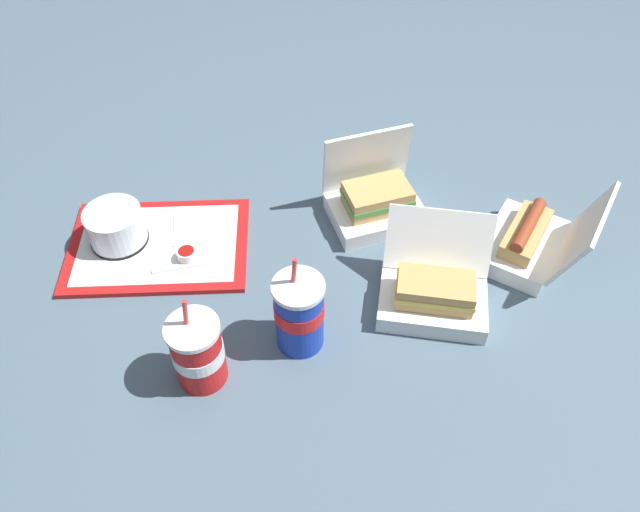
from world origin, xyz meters
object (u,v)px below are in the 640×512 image
(cake_container, at_px, (116,227))
(soda_cup_left, at_px, (198,352))
(food_tray, at_px, (158,246))
(plastic_fork, at_px, (179,267))
(clamshell_hotdog_front, at_px, (530,241))
(clamshell_sandwich_left, at_px, (434,293))
(clamshell_sandwich_center, at_px, (375,202))
(ketchup_cup, at_px, (187,254))
(soda_cup_back, at_px, (299,313))

(cake_container, distance_m, soda_cup_left, 0.38)
(cake_container, bearing_deg, food_tray, 178.30)
(plastic_fork, height_order, clamshell_hotdog_front, clamshell_hotdog_front)
(clamshell_sandwich_left, bearing_deg, clamshell_sandwich_center, -63.41)
(clamshell_sandwich_center, height_order, soda_cup_left, soda_cup_left)
(ketchup_cup, distance_m, clamshell_sandwich_center, 0.41)
(cake_container, bearing_deg, clamshell_hotdog_front, -176.21)
(ketchup_cup, distance_m, clamshell_hotdog_front, 0.70)
(cake_container, relative_size, clamshell_sandwich_left, 0.57)
(plastic_fork, distance_m, soda_cup_back, 0.30)
(food_tray, xyz_separation_m, cake_container, (0.08, -0.00, 0.04))
(soda_cup_back, relative_size, soda_cup_left, 1.07)
(clamshell_sandwich_center, distance_m, clamshell_hotdog_front, 0.33)
(clamshell_hotdog_front, bearing_deg, soda_cup_back, 30.56)
(soda_cup_back, bearing_deg, soda_cup_left, 29.53)
(cake_container, xyz_separation_m, ketchup_cup, (-0.15, 0.04, -0.02))
(cake_container, xyz_separation_m, soda_cup_left, (-0.24, 0.29, 0.02))
(plastic_fork, xyz_separation_m, clamshell_hotdog_front, (-0.70, -0.12, 0.03))
(plastic_fork, bearing_deg, cake_container, -43.12)
(food_tray, bearing_deg, ketchup_cup, 153.72)
(cake_container, xyz_separation_m, clamshell_sandwich_left, (-0.65, 0.10, -0.01))
(clamshell_sandwich_center, bearing_deg, food_tray, 17.27)
(food_tray, xyz_separation_m, soda_cup_left, (-0.16, 0.29, 0.07))
(cake_container, xyz_separation_m, soda_cup_back, (-0.41, 0.20, 0.03))
(cake_container, distance_m, soda_cup_back, 0.45)
(plastic_fork, xyz_separation_m, soda_cup_back, (-0.26, 0.14, 0.07))
(ketchup_cup, bearing_deg, clamshell_sandwich_left, 172.53)
(clamshell_sandwich_left, distance_m, soda_cup_back, 0.26)
(plastic_fork, distance_m, clamshell_hotdog_front, 0.71)
(ketchup_cup, xyz_separation_m, soda_cup_left, (-0.09, 0.26, 0.05))
(ketchup_cup, distance_m, plastic_fork, 0.03)
(clamshell_sandwich_left, bearing_deg, ketchup_cup, -7.47)
(clamshell_sandwich_center, xyz_separation_m, clamshell_hotdog_front, (-0.32, 0.08, -0.00))
(cake_container, bearing_deg, soda_cup_back, 153.31)
(food_tray, relative_size, soda_cup_back, 1.84)
(food_tray, height_order, clamshell_sandwich_center, clamshell_sandwich_center)
(food_tray, height_order, soda_cup_back, soda_cup_back)
(ketchup_cup, distance_m, soda_cup_back, 0.31)
(food_tray, distance_m, clamshell_sandwich_left, 0.58)
(cake_container, distance_m, ketchup_cup, 0.16)
(plastic_fork, distance_m, soda_cup_left, 0.26)
(cake_container, xyz_separation_m, plastic_fork, (-0.14, 0.06, -0.04))
(clamshell_sandwich_left, xyz_separation_m, clamshell_hotdog_front, (-0.20, -0.16, -0.00))
(ketchup_cup, distance_m, soda_cup_left, 0.28)
(plastic_fork, relative_size, clamshell_hotdog_front, 0.42)
(clamshell_sandwich_left, xyz_separation_m, soda_cup_back, (0.24, 0.10, 0.04))
(plastic_fork, distance_m, clamshell_sandwich_center, 0.43)
(cake_container, relative_size, soda_cup_left, 0.58)
(food_tray, distance_m, soda_cup_left, 0.34)
(soda_cup_left, bearing_deg, clamshell_sandwich_left, -154.54)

